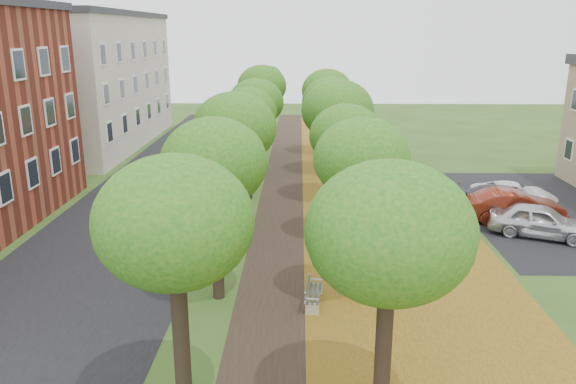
{
  "coord_description": "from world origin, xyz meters",
  "views": [
    {
      "loc": [
        0.58,
        -11.77,
        8.97
      ],
      "look_at": [
        0.12,
        10.64,
        2.5
      ],
      "focal_mm": 35.0,
      "sensor_mm": 36.0,
      "label": 1
    }
  ],
  "objects_px": {
    "car_grey": "(505,200)",
    "car_white": "(514,194)",
    "bench": "(313,293)",
    "car_silver": "(540,221)",
    "car_red": "(514,206)"
  },
  "relations": [
    {
      "from": "bench",
      "to": "car_grey",
      "type": "relative_size",
      "value": 0.34
    },
    {
      "from": "car_red",
      "to": "car_grey",
      "type": "xyz_separation_m",
      "value": [
        0.0,
        1.16,
        -0.06
      ]
    },
    {
      "from": "car_silver",
      "to": "car_red",
      "type": "distance_m",
      "value": 2.14
    },
    {
      "from": "car_red",
      "to": "car_white",
      "type": "bearing_deg",
      "value": -18.38
    },
    {
      "from": "car_silver",
      "to": "car_grey",
      "type": "relative_size",
      "value": 0.89
    },
    {
      "from": "bench",
      "to": "car_red",
      "type": "distance_m",
      "value": 13.31
    },
    {
      "from": "car_red",
      "to": "car_grey",
      "type": "bearing_deg",
      "value": 2.06
    },
    {
      "from": "car_red",
      "to": "car_white",
      "type": "relative_size",
      "value": 1.06
    },
    {
      "from": "bench",
      "to": "car_red",
      "type": "height_order",
      "value": "car_red"
    },
    {
      "from": "bench",
      "to": "car_silver",
      "type": "bearing_deg",
      "value": -50.81
    },
    {
      "from": "bench",
      "to": "car_white",
      "type": "relative_size",
      "value": 0.38
    },
    {
      "from": "car_grey",
      "to": "car_white",
      "type": "xyz_separation_m",
      "value": [
        1.01,
        1.55,
        -0.1
      ]
    },
    {
      "from": "car_red",
      "to": "car_grey",
      "type": "distance_m",
      "value": 1.16
    },
    {
      "from": "bench",
      "to": "car_grey",
      "type": "xyz_separation_m",
      "value": [
        9.94,
        10.0,
        0.31
      ]
    },
    {
      "from": "bench",
      "to": "car_silver",
      "type": "relative_size",
      "value": 0.39
    }
  ]
}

